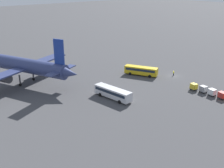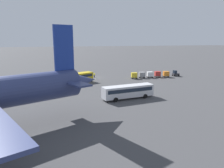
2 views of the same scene
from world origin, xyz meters
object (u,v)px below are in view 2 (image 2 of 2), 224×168
object	(u,v)px
shuttle_bus_near	(76,77)
baggage_tug	(175,73)
shuttle_bus_far	(128,91)
worker_person	(94,75)
cargo_cart_grey	(142,75)
cargo_cart_red	(158,74)
cargo_cart_orange	(166,74)
cargo_cart_yellow	(134,75)
cargo_cart_white	(150,74)

from	to	relation	value
shuttle_bus_near	baggage_tug	world-z (taller)	shuttle_bus_near
shuttle_bus_near	shuttle_bus_far	xyz separation A→B (m)	(-10.05, 20.39, -0.00)
worker_person	cargo_cart_grey	bearing A→B (deg)	161.97
shuttle_bus_far	cargo_cart_red	bearing A→B (deg)	-137.98
cargo_cart_orange	cargo_cart_red	distance (m)	3.09
cargo_cart_grey	cargo_cart_yellow	xyz separation A→B (m)	(3.03, 0.54, 0.00)
cargo_cart_red	cargo_cart_yellow	world-z (taller)	same
worker_person	cargo_cart_grey	world-z (taller)	cargo_cart_grey
cargo_cart_grey	cargo_cart_white	bearing A→B (deg)	179.14
shuttle_bus_far	cargo_cart_yellow	size ratio (longest dim) A/B	5.68
cargo_cart_orange	cargo_cart_white	distance (m)	6.07
worker_person	cargo_cart_orange	size ratio (longest dim) A/B	0.79
cargo_cart_white	cargo_cart_yellow	world-z (taller)	same
shuttle_bus_far	cargo_cart_yellow	distance (m)	25.56
baggage_tug	cargo_cart_red	bearing A→B (deg)	-1.79
shuttle_bus_near	cargo_cart_red	bearing A→B (deg)	158.32
cargo_cart_white	worker_person	bearing A→B (deg)	-15.42
baggage_tug	cargo_cart_grey	distance (m)	13.50
shuttle_bus_far	cargo_cart_white	world-z (taller)	shuttle_bus_far
baggage_tug	cargo_cart_grey	bearing A→B (deg)	-2.82
baggage_tug	shuttle_bus_near	bearing A→B (deg)	1.02
shuttle_bus_far	baggage_tug	xyz separation A→B (m)	(-26.60, -24.69, -0.91)
shuttle_bus_near	cargo_cart_grey	size ratio (longest dim) A/B	5.23
shuttle_bus_near	worker_person	xyz separation A→B (m)	(-7.28, -8.80, -0.98)
baggage_tug	cargo_cart_red	world-z (taller)	baggage_tug
cargo_cart_red	cargo_cart_grey	distance (m)	6.06
shuttle_bus_far	cargo_cart_orange	size ratio (longest dim) A/B	5.68
worker_person	cargo_cart_orange	xyz separation A→B (m)	(-24.97, 5.62, 0.32)
baggage_tug	worker_person	xyz separation A→B (m)	(29.37, -4.50, -0.07)
baggage_tug	cargo_cart_yellow	distance (m)	16.56
cargo_cart_white	cargo_cart_yellow	size ratio (longest dim) A/B	1.00
cargo_cart_grey	cargo_cart_orange	bearing A→B (deg)	177.18
shuttle_bus_near	cargo_cart_yellow	world-z (taller)	shuttle_bus_near
cargo_cart_white	cargo_cart_yellow	xyz separation A→B (m)	(6.06, 0.50, 0.00)
cargo_cart_grey	worker_person	bearing A→B (deg)	-18.03
cargo_cart_red	cargo_cart_yellow	distance (m)	9.12
cargo_cart_red	cargo_cart_yellow	xyz separation A→B (m)	(9.09, 0.71, 0.00)
baggage_tug	cargo_cart_white	size ratio (longest dim) A/B	1.15
cargo_cart_red	cargo_cart_white	size ratio (longest dim) A/B	1.00
worker_person	shuttle_bus_far	bearing A→B (deg)	95.41
cargo_cart_grey	baggage_tug	bearing A→B (deg)	-177.14
baggage_tug	worker_person	size ratio (longest dim) A/B	1.45
shuttle_bus_far	cargo_cart_grey	xyz separation A→B (m)	(-13.12, -24.02, -0.66)
worker_person	cargo_cart_yellow	xyz separation A→B (m)	(-12.86, 5.71, 0.32)
shuttle_bus_far	worker_person	bearing A→B (deg)	-94.16
baggage_tug	cargo_cart_grey	size ratio (longest dim) A/B	1.15
cargo_cart_grey	cargo_cart_yellow	world-z (taller)	same
cargo_cart_orange	cargo_cart_grey	world-z (taller)	same
worker_person	cargo_cart_white	distance (m)	19.62
worker_person	cargo_cart_orange	world-z (taller)	cargo_cart_orange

